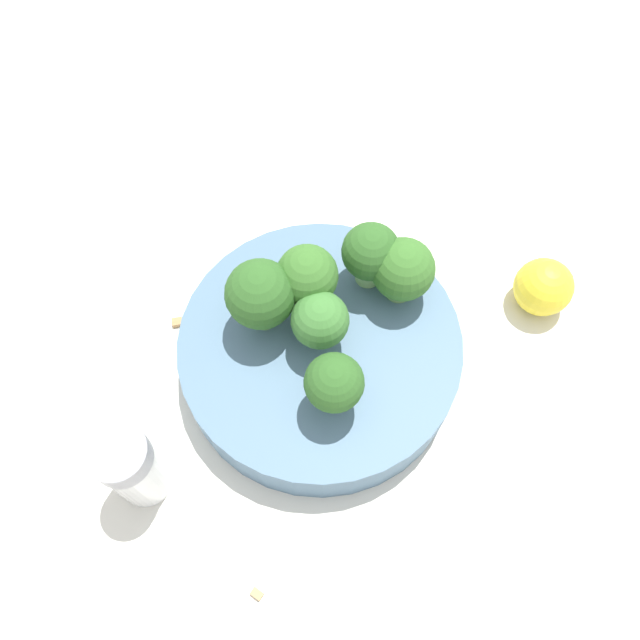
# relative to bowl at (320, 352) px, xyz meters

# --- Properties ---
(ground_plane) EXTENTS (3.00, 3.00, 0.00)m
(ground_plane) POSITION_rel_bowl_xyz_m (0.00, 0.00, -0.02)
(ground_plane) COLOR silver
(bowl) EXTENTS (0.20, 0.20, 0.04)m
(bowl) POSITION_rel_bowl_xyz_m (0.00, 0.00, 0.00)
(bowl) COLOR slate
(bowl) RESTS_ON ground_plane
(broccoli_floret_0) EXTENTS (0.04, 0.04, 0.05)m
(broccoli_floret_0) POSITION_rel_bowl_xyz_m (0.00, -0.00, 0.05)
(broccoli_floret_0) COLOR #84AD66
(broccoli_floret_0) RESTS_ON bowl
(broccoli_floret_1) EXTENTS (0.04, 0.04, 0.05)m
(broccoli_floret_1) POSITION_rel_bowl_xyz_m (0.06, -0.01, 0.05)
(broccoli_floret_1) COLOR #8EB770
(broccoli_floret_1) RESTS_ON bowl
(broccoli_floret_2) EXTENTS (0.04, 0.04, 0.06)m
(broccoli_floret_2) POSITION_rel_bowl_xyz_m (0.02, 0.02, 0.06)
(broccoli_floret_2) COLOR #8EB770
(broccoli_floret_2) RESTS_ON bowl
(broccoli_floret_3) EXTENTS (0.04, 0.04, 0.05)m
(broccoli_floret_3) POSITION_rel_bowl_xyz_m (0.06, -0.04, 0.05)
(broccoli_floret_3) COLOR #7A9E5B
(broccoli_floret_3) RESTS_ON bowl
(broccoli_floret_4) EXTENTS (0.05, 0.05, 0.06)m
(broccoli_floret_4) POSITION_rel_bowl_xyz_m (0.00, 0.04, 0.06)
(broccoli_floret_4) COLOR #84AD66
(broccoli_floret_4) RESTS_ON bowl
(broccoli_floret_5) EXTENTS (0.04, 0.04, 0.05)m
(broccoli_floret_5) POSITION_rel_bowl_xyz_m (-0.04, -0.02, 0.05)
(broccoli_floret_5) COLOR #84AD66
(broccoli_floret_5) RESTS_ON bowl
(pepper_shaker) EXTENTS (0.04, 0.04, 0.08)m
(pepper_shaker) POSITION_rel_bowl_xyz_m (-0.12, 0.08, 0.02)
(pepper_shaker) COLOR silver
(pepper_shaker) RESTS_ON ground_plane
(lemon_wedge) EXTENTS (0.04, 0.04, 0.04)m
(lemon_wedge) POSITION_rel_bowl_xyz_m (0.11, -0.14, 0.00)
(lemon_wedge) COLOR yellow
(lemon_wedge) RESTS_ON ground_plane
(almond_crumb_0) EXTENTS (0.01, 0.01, 0.01)m
(almond_crumb_0) POSITION_rel_bowl_xyz_m (-0.16, -0.02, -0.02)
(almond_crumb_0) COLOR tan
(almond_crumb_0) RESTS_ON ground_plane
(almond_crumb_1) EXTENTS (0.01, 0.01, 0.01)m
(almond_crumb_1) POSITION_rel_bowl_xyz_m (-0.01, 0.11, -0.01)
(almond_crumb_1) COLOR #AD7F4C
(almond_crumb_1) RESTS_ON ground_plane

